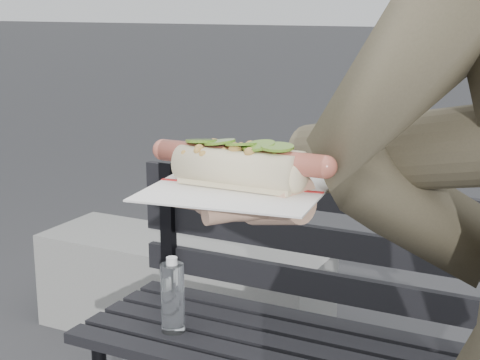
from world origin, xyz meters
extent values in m
cube|color=black|center=(-0.06, 0.94, 0.47)|extent=(1.50, 0.07, 0.03)
cube|color=black|center=(-0.06, 1.03, 0.47)|extent=(1.50, 0.07, 0.03)
cube|color=black|center=(-0.73, 1.04, 0.67)|extent=(0.04, 0.03, 0.42)
cube|color=black|center=(-0.06, 1.06, 0.57)|extent=(1.50, 0.02, 0.08)
cube|color=black|center=(-0.06, 1.06, 0.70)|extent=(1.50, 0.02, 0.08)
cube|color=black|center=(-0.06, 1.06, 0.83)|extent=(1.50, 0.02, 0.08)
cylinder|color=white|center=(-0.55, 0.78, 0.57)|extent=(0.06, 0.06, 0.19)
cylinder|color=white|center=(-0.55, 0.78, 0.68)|extent=(0.03, 0.03, 0.02)
cube|color=slate|center=(-1.05, 1.63, 0.20)|extent=(1.20, 0.40, 0.40)
cylinder|color=#D8A384|center=(0.12, -0.06, 1.13)|extent=(0.09, 0.08, 0.07)
ellipsoid|color=#D8A384|center=(0.08, -0.07, 1.13)|extent=(0.10, 0.11, 0.03)
cylinder|color=#D8A384|center=(0.03, -0.10, 1.13)|extent=(0.06, 0.02, 0.02)
cylinder|color=#D8A384|center=(0.03, -0.08, 1.13)|extent=(0.06, 0.02, 0.02)
cylinder|color=#D8A384|center=(0.03, -0.06, 1.13)|extent=(0.06, 0.02, 0.02)
cylinder|color=#D8A384|center=(0.03, -0.04, 1.13)|extent=(0.06, 0.02, 0.02)
cylinder|color=#D8A384|center=(0.09, -0.12, 1.13)|extent=(0.04, 0.05, 0.02)
cube|color=white|center=(0.08, -0.07, 1.15)|extent=(0.21, 0.21, 0.00)
cube|color=#B21E1E|center=(0.08, -0.07, 1.15)|extent=(0.19, 0.03, 0.00)
cylinder|color=#B15644|center=(0.08, -0.07, 1.18)|extent=(0.20, 0.02, 0.02)
sphere|color=#B15644|center=(-0.02, -0.07, 1.18)|extent=(0.03, 0.02, 0.02)
sphere|color=#B15644|center=(0.18, -0.07, 1.18)|extent=(0.03, 0.02, 0.02)
sphere|color=#9E6B2D|center=(0.12, -0.06, 1.19)|extent=(0.01, 0.01, 0.01)
sphere|color=#9E6B2D|center=(0.08, -0.05, 1.19)|extent=(0.01, 0.01, 0.01)
sphere|color=#9E6B2D|center=(0.07, -0.07, 1.19)|extent=(0.01, 0.01, 0.01)
sphere|color=#9E6B2D|center=(0.04, -0.05, 1.18)|extent=(0.01, 0.01, 0.01)
sphere|color=#9E6B2D|center=(0.13, -0.07, 1.19)|extent=(0.01, 0.01, 0.01)
sphere|color=#9E6B2D|center=(0.12, -0.06, 1.18)|extent=(0.01, 0.01, 0.01)
sphere|color=#9E6B2D|center=(0.13, -0.05, 1.18)|extent=(0.01, 0.01, 0.01)
sphere|color=#9E6B2D|center=(0.07, -0.04, 1.18)|extent=(0.01, 0.01, 0.01)
sphere|color=#9E6B2D|center=(0.08, -0.07, 1.19)|extent=(0.01, 0.01, 0.01)
sphere|color=#9E6B2D|center=(0.03, -0.05, 1.18)|extent=(0.01, 0.01, 0.01)
sphere|color=#9E6B2D|center=(0.04, -0.09, 1.19)|extent=(0.01, 0.01, 0.01)
sphere|color=#9E6B2D|center=(0.10, -0.08, 1.19)|extent=(0.01, 0.01, 0.01)
sphere|color=#9E6B2D|center=(0.06, -0.05, 1.18)|extent=(0.01, 0.01, 0.01)
sphere|color=#9E6B2D|center=(0.10, -0.08, 1.19)|extent=(0.01, 0.01, 0.01)
sphere|color=#9E6B2D|center=(0.07, -0.08, 1.19)|extent=(0.01, 0.01, 0.01)
sphere|color=#9E6B2D|center=(0.14, -0.07, 1.18)|extent=(0.01, 0.01, 0.01)
sphere|color=#9E6B2D|center=(0.06, -0.06, 1.19)|extent=(0.01, 0.01, 0.01)
sphere|color=#9E6B2D|center=(0.05, -0.06, 1.19)|extent=(0.01, 0.01, 0.01)
sphere|color=#9E6B2D|center=(0.03, -0.08, 1.18)|extent=(0.01, 0.01, 0.01)
sphere|color=#9E6B2D|center=(0.12, -0.07, 1.18)|extent=(0.01, 0.01, 0.01)
sphere|color=#9E6B2D|center=(0.05, -0.09, 1.18)|extent=(0.01, 0.01, 0.01)
sphere|color=#9E6B2D|center=(0.04, -0.08, 1.19)|extent=(0.01, 0.01, 0.01)
sphere|color=#9E6B2D|center=(0.08, -0.08, 1.19)|extent=(0.01, 0.01, 0.01)
sphere|color=#9E6B2D|center=(0.03, -0.06, 1.18)|extent=(0.01, 0.01, 0.01)
sphere|color=#9E6B2D|center=(0.09, -0.06, 1.18)|extent=(0.01, 0.01, 0.01)
sphere|color=#9E6B2D|center=(0.04, -0.05, 1.19)|extent=(0.01, 0.01, 0.01)
sphere|color=#9E6B2D|center=(0.09, -0.05, 1.19)|extent=(0.01, 0.01, 0.01)
sphere|color=#9E6B2D|center=(0.03, -0.05, 1.19)|extent=(0.01, 0.01, 0.01)
sphere|color=#9E6B2D|center=(0.04, -0.05, 1.19)|extent=(0.01, 0.01, 0.01)
sphere|color=#9E6B2D|center=(0.03, -0.09, 1.18)|extent=(0.01, 0.01, 0.01)
cylinder|color=#5C8925|center=(0.03, -0.07, 1.19)|extent=(0.04, 0.04, 0.01)
cylinder|color=#5C8925|center=(0.06, -0.06, 1.19)|extent=(0.04, 0.04, 0.01)
cylinder|color=#5C8925|center=(0.09, -0.07, 1.19)|extent=(0.04, 0.04, 0.01)
cylinder|color=#5C8925|center=(0.11, -0.07, 1.20)|extent=(0.04, 0.04, 0.01)
cylinder|color=#5C8925|center=(0.13, -0.07, 1.20)|extent=(0.04, 0.04, 0.01)
cube|color=brown|center=(-1.47, 1.46, 0.00)|extent=(0.05, 0.07, 0.00)
cube|color=brown|center=(-0.95, 1.84, 0.00)|extent=(0.05, 0.05, 0.00)
cube|color=brown|center=(-2.26, 2.15, 0.00)|extent=(0.04, 0.06, 0.00)
camera|label=1|loc=(0.44, -0.77, 1.35)|focal=55.00mm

